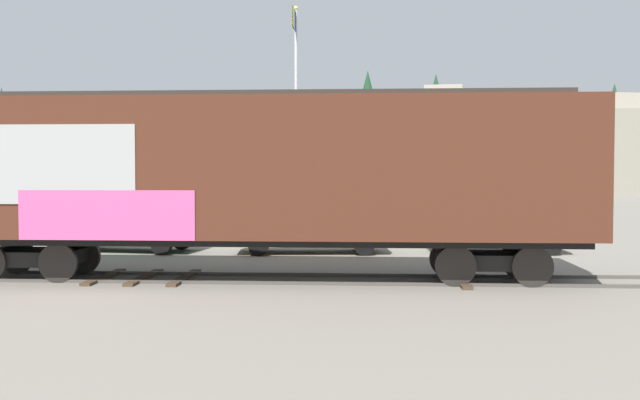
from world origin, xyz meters
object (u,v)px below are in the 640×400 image
parked_car_white (496,226)px  parked_car_green (124,226)px  flagpole (295,93)px  freight_car (258,172)px  parked_car_tan (309,227)px

parked_car_white → parked_car_green: bearing=180.0°
flagpole → parked_car_green: bearing=-133.2°
freight_car → parked_car_white: bearing=41.6°
parked_car_green → parked_car_white: parked_car_white is taller
parked_car_green → flagpole: bearing=46.8°
freight_car → parked_car_green: freight_car is taller
freight_car → flagpole: flagpole is taller
flagpole → parked_car_tan: bearing=-82.1°
parked_car_green → parked_car_tan: (6.05, -0.32, 0.01)m
parked_car_green → parked_car_tan: bearing=-3.1°
parked_car_tan → parked_car_white: (5.96, 0.32, 0.02)m
freight_car → parked_car_white: 9.41m
freight_car → parked_car_tan: (0.95, 5.82, -1.77)m
parked_car_white → flagpole: bearing=140.6°
parked_car_white → freight_car: bearing=-138.4°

